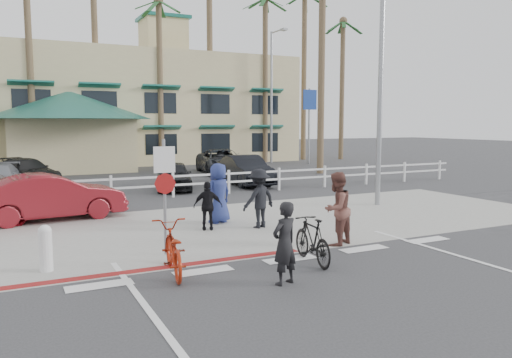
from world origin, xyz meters
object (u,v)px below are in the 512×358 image
bike_red (172,249)px  car_white_sedan (51,197)px  sign_post (165,191)px  bike_black (312,240)px

bike_red → car_white_sedan: (-1.69, 6.99, 0.20)m
sign_post → bike_black: 3.43m
sign_post → bike_red: bearing=-101.0°
bike_black → sign_post: bearing=-31.4°
bike_red → car_white_sedan: 7.20m
bike_black → car_white_sedan: car_white_sedan is taller
sign_post → car_white_sedan: size_ratio=0.67×
bike_red → bike_black: bearing=178.6°
car_white_sedan → bike_red: bearing=-173.2°
bike_red → car_white_sedan: size_ratio=0.45×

